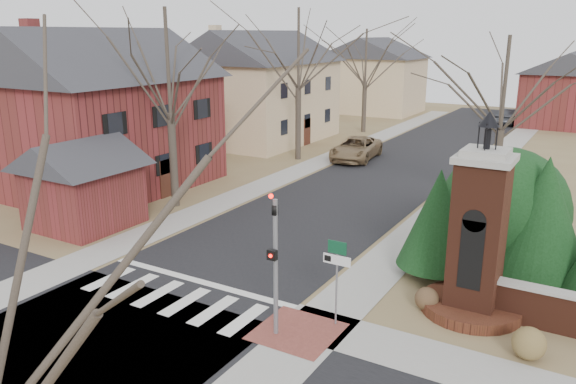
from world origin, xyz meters
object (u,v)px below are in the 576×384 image
Objects in this scene: sign_post at (337,266)px; distant_car at (510,116)px; pickup_truck at (356,149)px; traffic_signal_pole at (275,254)px; brick_gate_monument at (477,249)px.

sign_post is 44.50m from distant_car.
sign_post is 0.49× the size of pickup_truck.
brick_gate_monument is at bearing 43.24° from traffic_signal_pole.
pickup_truck is (-7.70, 23.41, -1.81)m from traffic_signal_pole.
brick_gate_monument is at bearing 41.42° from sign_post.
sign_post is 4.55m from brick_gate_monument.
brick_gate_monument reaches higher than pickup_truck.
brick_gate_monument is 1.40× the size of distant_car.
sign_post is (1.29, 1.41, -0.64)m from traffic_signal_pole.
pickup_truck is at bearing 108.20° from traffic_signal_pole.
distant_car is (-2.40, 44.42, -1.19)m from sign_post.
traffic_signal_pole is 6.47m from brick_gate_monument.
traffic_signal_pole is at bearing -132.43° from sign_post.
distant_car is at bearing 67.66° from pickup_truck.
traffic_signal_pole is at bearing -136.76° from brick_gate_monument.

